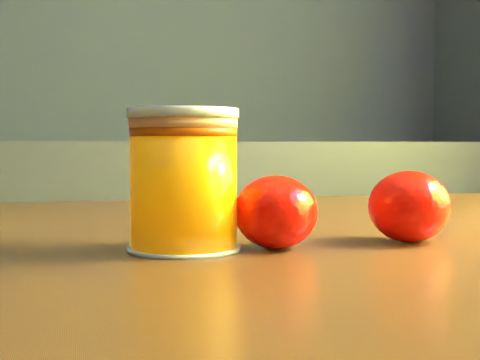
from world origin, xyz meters
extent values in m
cube|color=#5C3517|center=(0.89, 0.28, 0.79)|extent=(1.12, 0.82, 0.04)
cylinder|color=orange|center=(0.74, 0.19, 0.86)|extent=(0.08, 0.08, 0.09)
cylinder|color=#F39B63|center=(0.74, 0.19, 0.91)|extent=(0.08, 0.08, 0.01)
cylinder|color=silver|center=(0.74, 0.19, 0.91)|extent=(0.08, 0.08, 0.01)
ellipsoid|color=#FF1505|center=(0.81, 0.18, 0.84)|extent=(0.07, 0.07, 0.06)
ellipsoid|color=#FF1505|center=(0.92, 0.19, 0.84)|extent=(0.07, 0.07, 0.06)
camera|label=1|loc=(0.68, -0.30, 0.89)|focal=50.00mm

